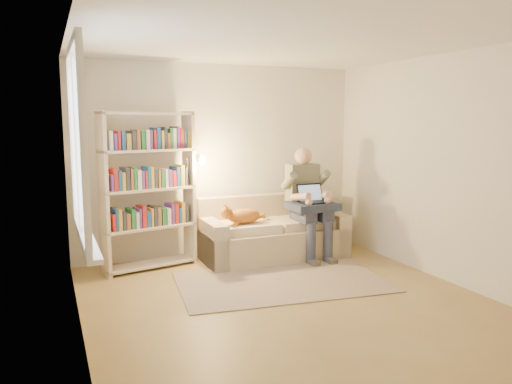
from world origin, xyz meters
name	(u,v)px	position (x,y,z in m)	size (l,w,h in m)	color
floor	(293,306)	(0.00, 0.00, 0.00)	(4.50, 4.50, 0.00)	olive
ceiling	(296,39)	(0.00, 0.00, 2.60)	(4.00, 4.50, 0.02)	white
wall_left	(76,188)	(-2.00, 0.00, 1.30)	(0.02, 4.50, 2.60)	silver
wall_right	(453,169)	(2.00, 0.00, 1.30)	(0.02, 4.50, 2.60)	silver
wall_back	(220,160)	(0.00, 2.25, 1.30)	(4.00, 0.02, 2.60)	silver
wall_front	(480,219)	(0.00, -2.25, 1.30)	(4.00, 0.02, 2.60)	silver
window	(81,176)	(-1.95, 0.20, 1.38)	(0.12, 1.52, 1.69)	white
sofa	(272,235)	(0.57, 1.74, 0.30)	(1.94, 0.89, 0.82)	#C6B18C
person	(307,197)	(1.01, 1.59, 0.82)	(0.43, 0.69, 1.48)	gray
cat	(243,216)	(0.10, 1.62, 0.63)	(0.67, 0.24, 0.24)	orange
blanket	(314,206)	(1.04, 1.43, 0.72)	(0.60, 0.49, 0.10)	#242C3F
laptop	(314,198)	(1.04, 1.44, 0.83)	(0.37, 0.31, 0.31)	black
bookshelf	(149,183)	(-1.06, 1.86, 1.08)	(1.34, 0.53, 1.96)	beige
rug	(282,282)	(0.22, 0.69, 0.01)	(2.36, 1.40, 0.01)	gray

